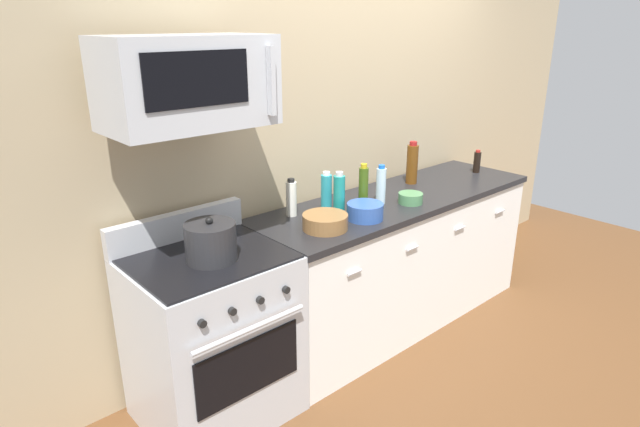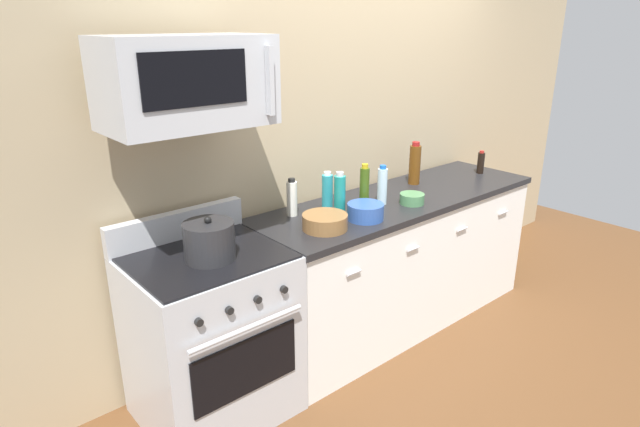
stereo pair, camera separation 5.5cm
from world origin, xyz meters
The scene contains 16 objects.
ground_plane centered at (0.00, 0.00, 0.00)m, with size 6.27×6.27×0.00m, color brown.
back_wall centered at (0.00, 0.41, 1.35)m, with size 5.23×0.10×2.70m, color tan.
counter_unit centered at (0.00, 0.00, 0.46)m, with size 2.14×0.66×0.92m.
range_oven centered at (-1.44, 0.00, 0.47)m, with size 0.76×0.69×1.07m.
microwave centered at (-1.44, 0.05, 1.75)m, with size 0.74×0.44×0.40m.
bottle_water_clear centered at (-0.21, -0.02, 1.04)m, with size 0.06×0.06×0.25m.
bottle_dish_soap centered at (-0.51, 0.15, 1.03)m, with size 0.07×0.07×0.23m.
bottle_olive_oil centered at (-0.36, -0.01, 1.05)m, with size 0.06×0.06×0.28m.
bottle_sparkling_teal centered at (-0.56, -0.01, 1.05)m, with size 0.07×0.07×0.27m.
bottle_wine_amber centered at (0.29, 0.14, 1.06)m, with size 0.08×0.08×0.30m.
bottle_soy_sauce_dark centered at (0.88, -0.01, 1.00)m, with size 0.05×0.05×0.17m.
bottle_vinegar_white centered at (-0.76, 0.18, 1.03)m, with size 0.06×0.06×0.23m.
bowl_green_glaze centered at (-0.06, -0.14, 0.95)m, with size 0.15×0.15×0.07m.
bowl_blue_mixing centered at (-0.48, -0.15, 0.97)m, with size 0.21×0.21×0.09m.
bowl_wooden_salad centered at (-0.76, -0.11, 0.97)m, with size 0.25×0.25×0.08m.
stockpot centered at (-1.44, -0.05, 1.02)m, with size 0.25×0.25×0.22m.
Camera 2 is at (-2.58, -2.19, 2.01)m, focal length 30.08 mm.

